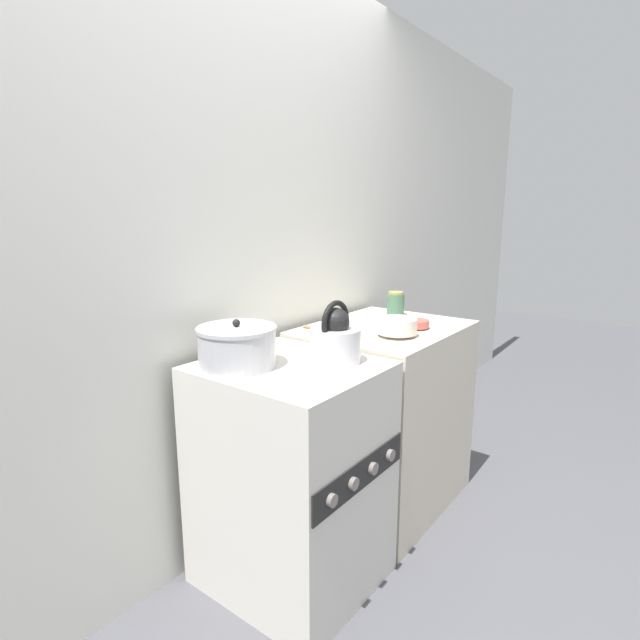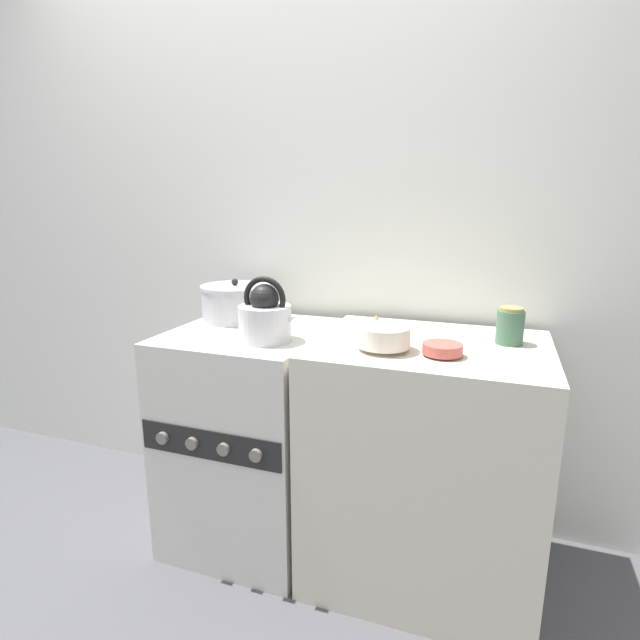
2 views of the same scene
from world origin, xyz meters
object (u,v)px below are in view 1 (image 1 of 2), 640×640
object	(u,v)px
enamel_bowl	(397,326)
kettle	(336,339)
cooking_pot	(237,347)
storage_jar	(396,304)
small_ceramic_bowl	(416,324)
stove	(291,474)

from	to	relation	value
enamel_bowl	kettle	bearing A→B (deg)	177.29
cooking_pot	storage_jar	size ratio (longest dim) A/B	2.25
kettle	cooking_pot	size ratio (longest dim) A/B	0.82
kettle	enamel_bowl	world-z (taller)	kettle
cooking_pot	small_ceramic_bowl	bearing A→B (deg)	-16.94
kettle	small_ceramic_bowl	size ratio (longest dim) A/B	1.86
stove	small_ceramic_bowl	bearing A→B (deg)	-9.78
enamel_bowl	storage_jar	bearing A→B (deg)	29.51
enamel_bowl	storage_jar	distance (m)	0.45
enamel_bowl	storage_jar	xyz separation A→B (m)	(0.39, 0.22, 0.02)
cooking_pot	kettle	bearing A→B (deg)	-44.02
cooking_pot	small_ceramic_bowl	distance (m)	0.92
storage_jar	kettle	bearing A→B (deg)	-166.39
cooking_pot	storage_jar	bearing A→B (deg)	-2.74
stove	enamel_bowl	distance (m)	0.77
cooking_pot	stove	bearing A→B (deg)	-47.16
stove	small_ceramic_bowl	size ratio (longest dim) A/B	7.02
stove	enamel_bowl	size ratio (longest dim) A/B	5.11
enamel_bowl	small_ceramic_bowl	world-z (taller)	enamel_bowl
cooking_pot	storage_jar	world-z (taller)	cooking_pot
enamel_bowl	small_ceramic_bowl	size ratio (longest dim) A/B	1.37
enamel_bowl	small_ceramic_bowl	xyz separation A→B (m)	(0.19, 0.00, -0.02)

